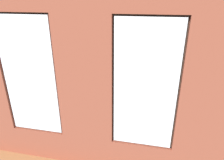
% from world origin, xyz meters
% --- Properties ---
extents(ground_plane, '(6.99, 5.45, 0.10)m').
position_xyz_m(ground_plane, '(0.00, 0.00, -0.05)').
color(ground_plane, '#99663D').
extents(brick_wall_with_windows, '(6.39, 0.30, 3.45)m').
position_xyz_m(brick_wall_with_windows, '(-0.00, 2.34, 1.71)').
color(brick_wall_with_windows, brown).
rests_on(brick_wall_with_windows, ground_plane).
extents(white_wall_right, '(0.10, 4.45, 3.45)m').
position_xyz_m(white_wall_right, '(3.15, 0.20, 1.72)').
color(white_wall_right, silver).
rests_on(white_wall_right, ground_plane).
extents(couch_by_window, '(1.74, 0.87, 0.80)m').
position_xyz_m(couch_by_window, '(0.34, 1.69, 0.33)').
color(couch_by_window, black).
rests_on(couch_by_window, ground_plane).
extents(couch_left, '(0.91, 2.11, 0.80)m').
position_xyz_m(couch_left, '(-2.50, -0.11, 0.33)').
color(couch_left, black).
rests_on(couch_left, ground_plane).
extents(coffee_table, '(1.47, 0.90, 0.46)m').
position_xyz_m(coffee_table, '(-0.14, -0.45, 0.41)').
color(coffee_table, olive).
rests_on(coffee_table, ground_plane).
extents(cup_ceramic, '(0.07, 0.07, 0.08)m').
position_xyz_m(cup_ceramic, '(-0.25, -0.32, 0.50)').
color(cup_ceramic, '#4C4C51').
rests_on(cup_ceramic, coffee_table).
extents(table_plant_small, '(0.14, 0.14, 0.23)m').
position_xyz_m(table_plant_small, '(-0.14, -0.45, 0.58)').
color(table_plant_small, '#9E5638').
rests_on(table_plant_small, coffee_table).
extents(remote_silver, '(0.08, 0.18, 0.02)m').
position_xyz_m(remote_silver, '(-0.54, -0.61, 0.47)').
color(remote_silver, '#B2B2B7').
rests_on(remote_silver, coffee_table).
extents(remote_black, '(0.17, 0.13, 0.02)m').
position_xyz_m(remote_black, '(0.30, -0.32, 0.47)').
color(remote_black, black).
rests_on(remote_black, coffee_table).
extents(media_console, '(1.05, 0.42, 0.54)m').
position_xyz_m(media_console, '(2.85, 0.08, 0.27)').
color(media_console, black).
rests_on(media_console, ground_plane).
extents(tv_flatscreen, '(0.94, 0.20, 0.68)m').
position_xyz_m(tv_flatscreen, '(2.85, 0.08, 0.88)').
color(tv_flatscreen, black).
rests_on(tv_flatscreen, media_console).
extents(papasan_chair, '(1.13, 1.13, 0.70)m').
position_xyz_m(papasan_chair, '(-0.16, -1.42, 0.45)').
color(papasan_chair, olive).
rests_on(papasan_chair, ground_plane).
extents(potted_plant_by_left_couch, '(0.28, 0.28, 0.51)m').
position_xyz_m(potted_plant_by_left_couch, '(-2.10, -1.61, 0.32)').
color(potted_plant_by_left_couch, brown).
rests_on(potted_plant_by_left_couch, ground_plane).
extents(potted_plant_foreground_right, '(0.85, 1.08, 1.45)m').
position_xyz_m(potted_plant_foreground_right, '(2.55, -1.68, 0.75)').
color(potted_plant_foreground_right, '#9E5638').
rests_on(potted_plant_foreground_right, ground_plane).
extents(potted_plant_corner_near_left, '(1.08, 1.03, 1.18)m').
position_xyz_m(potted_plant_corner_near_left, '(-2.65, -1.71, 0.77)').
color(potted_plant_corner_near_left, beige).
rests_on(potted_plant_corner_near_left, ground_plane).
extents(potted_plant_mid_room_small, '(0.24, 0.24, 0.46)m').
position_xyz_m(potted_plant_mid_room_small, '(-1.12, -0.82, 0.30)').
color(potted_plant_mid_room_small, brown).
rests_on(potted_plant_mid_room_small, ground_plane).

